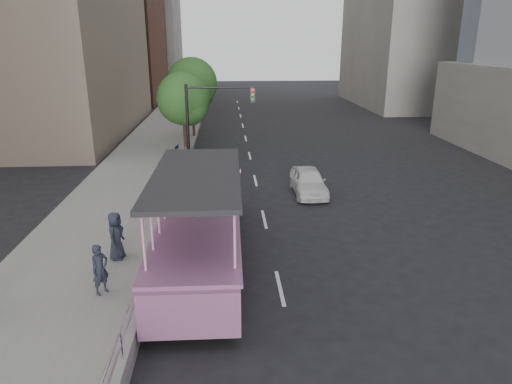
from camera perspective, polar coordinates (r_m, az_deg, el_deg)
The scene contains 13 objects.
ground at distance 16.72m, azimuth -1.24°, elevation -8.57°, with size 160.00×160.00×0.00m, color black.
sidewalk at distance 26.47m, azimuth -14.83°, elevation 1.42°, with size 5.50×80.00×0.30m, color gray.
kerb_wall at distance 18.48m, azimuth -11.29°, elevation -4.58°, with size 0.24×30.00×0.36m, color gray.
guardrail at distance 18.24m, azimuth -11.42°, elevation -2.66°, with size 0.07×22.00×0.71m.
duck_boat at distance 16.66m, azimuth -6.84°, elevation -3.76°, with size 2.83×10.85×3.59m.
car at distance 23.78m, azimuth 6.57°, elevation 1.37°, with size 1.61×4.00×1.36m, color silver.
pedestrian_near at distance 14.55m, azimuth -18.91°, elevation -9.14°, with size 0.58×0.38×1.58m, color #232734.
pedestrian_far at distance 16.60m, azimuth -17.13°, elevation -5.24°, with size 0.84×0.54×1.71m, color #232734.
parking_sign at distance 22.51m, azimuth -9.75°, elevation 3.12°, with size 0.12×0.63×2.82m.
traffic_signal at distance 27.72m, azimuth -6.10°, elevation 9.77°, with size 4.20×0.32×5.20m.
street_tree_near at distance 31.17m, azimuth -8.90°, elevation 11.19°, with size 3.52×3.52×5.72m.
street_tree_far at distance 37.05m, azimuth -7.86°, elevation 13.09°, with size 3.97×3.97×6.45m.
midrise_stone_b at distance 80.42m, azimuth -15.79°, elevation 19.38°, with size 16.00×14.00×20.00m, color gray.
Camera 1 is at (-0.65, -14.90, 7.54)m, focal length 32.00 mm.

